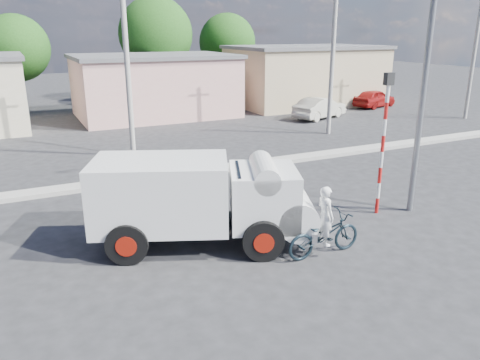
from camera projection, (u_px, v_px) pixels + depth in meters
name	position (u px, v px, depth m)	size (l,w,h in m)	color
ground_plane	(321.00, 252.00, 12.22)	(120.00, 120.00, 0.00)	#252528
median	(206.00, 170.00, 19.05)	(40.00, 0.80, 0.16)	#99968E
truck	(204.00, 198.00, 12.28)	(6.09, 4.12, 2.37)	black
bicycle	(324.00, 235.00, 11.91)	(0.74, 2.12, 1.12)	black
cyclist	(325.00, 227.00, 11.84)	(0.57, 0.37, 1.55)	white
car_cream	(320.00, 108.00, 30.60)	(1.46, 4.18, 1.38)	beige
car_red	(374.00, 98.00, 35.14)	(1.58, 3.92, 1.33)	maroon
traffic_pole	(384.00, 133.00, 14.05)	(0.28, 0.18, 4.36)	red
streetlight	(424.00, 51.00, 13.46)	(2.34, 0.22, 9.00)	slate
building_row	(141.00, 84.00, 30.87)	(37.80, 7.30, 4.44)	beige
tree_row	(71.00, 41.00, 34.31)	(34.13, 7.32, 8.10)	#38281E
utility_poles	(235.00, 62.00, 22.61)	(35.40, 0.24, 8.00)	#99968E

